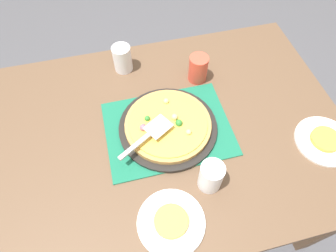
{
  "coord_description": "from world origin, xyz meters",
  "views": [
    {
      "loc": [
        0.15,
        0.58,
        1.69
      ],
      "look_at": [
        0.0,
        0.0,
        0.77
      ],
      "focal_mm": 30.52,
      "sensor_mm": 36.0,
      "label": 1
    }
  ],
  "objects_px": {
    "served_slice_left": "(326,139)",
    "served_slice_right": "(171,221)",
    "pizza_pan": "(168,127)",
    "pizza_server": "(149,135)",
    "cup_far": "(198,69)",
    "plate_far_right": "(171,222)",
    "cup_corner": "(122,59)",
    "pizza": "(168,124)",
    "plate_near_left": "(324,141)",
    "cup_near": "(211,176)"
  },
  "relations": [
    {
      "from": "pizza_server",
      "to": "plate_near_left",
      "type": "bearing_deg",
      "value": 167.06
    },
    {
      "from": "pizza_pan",
      "to": "cup_near",
      "type": "xyz_separation_m",
      "value": [
        -0.08,
        0.25,
        0.05
      ]
    },
    {
      "from": "pizza_pan",
      "to": "pizza_server",
      "type": "height_order",
      "value": "pizza_server"
    },
    {
      "from": "plate_far_right",
      "to": "cup_corner",
      "type": "height_order",
      "value": "cup_corner"
    },
    {
      "from": "pizza_server",
      "to": "cup_far",
      "type": "bearing_deg",
      "value": -134.48
    },
    {
      "from": "served_slice_left",
      "to": "served_slice_right",
      "type": "relative_size",
      "value": 1.0
    },
    {
      "from": "pizza_pan",
      "to": "plate_near_left",
      "type": "height_order",
      "value": "pizza_pan"
    },
    {
      "from": "pizza",
      "to": "pizza_server",
      "type": "distance_m",
      "value": 0.1
    },
    {
      "from": "cup_far",
      "to": "cup_corner",
      "type": "xyz_separation_m",
      "value": [
        0.3,
        -0.14,
        0.0
      ]
    },
    {
      "from": "pizza_server",
      "to": "served_slice_right",
      "type": "bearing_deg",
      "value": 91.32
    },
    {
      "from": "served_slice_right",
      "to": "pizza_server",
      "type": "height_order",
      "value": "pizza_server"
    },
    {
      "from": "served_slice_right",
      "to": "cup_far",
      "type": "relative_size",
      "value": 0.92
    },
    {
      "from": "served_slice_right",
      "to": "cup_near",
      "type": "bearing_deg",
      "value": -148.46
    },
    {
      "from": "served_slice_left",
      "to": "cup_corner",
      "type": "distance_m",
      "value": 0.88
    },
    {
      "from": "pizza",
      "to": "plate_near_left",
      "type": "distance_m",
      "value": 0.59
    },
    {
      "from": "plate_far_right",
      "to": "cup_far",
      "type": "height_order",
      "value": "cup_far"
    },
    {
      "from": "pizza",
      "to": "plate_far_right",
      "type": "distance_m",
      "value": 0.36
    },
    {
      "from": "served_slice_left",
      "to": "served_slice_right",
      "type": "xyz_separation_m",
      "value": [
        0.64,
        0.15,
        0.0
      ]
    },
    {
      "from": "cup_far",
      "to": "pizza_pan",
      "type": "bearing_deg",
      "value": 50.28
    },
    {
      "from": "pizza",
      "to": "cup_near",
      "type": "bearing_deg",
      "value": 108.34
    },
    {
      "from": "cup_near",
      "to": "cup_far",
      "type": "xyz_separation_m",
      "value": [
        -0.1,
        -0.48,
        0.0
      ]
    },
    {
      "from": "pizza_pan",
      "to": "served_slice_left",
      "type": "height_order",
      "value": "served_slice_left"
    },
    {
      "from": "pizza",
      "to": "served_slice_right",
      "type": "relative_size",
      "value": 3.0
    },
    {
      "from": "pizza_pan",
      "to": "cup_corner",
      "type": "height_order",
      "value": "cup_corner"
    },
    {
      "from": "served_slice_right",
      "to": "cup_far",
      "type": "bearing_deg",
      "value": -114.65
    },
    {
      "from": "pizza_pan",
      "to": "pizza",
      "type": "relative_size",
      "value": 1.15
    },
    {
      "from": "served_slice_left",
      "to": "cup_near",
      "type": "distance_m",
      "value": 0.48
    },
    {
      "from": "cup_near",
      "to": "cup_far",
      "type": "distance_m",
      "value": 0.49
    },
    {
      "from": "cup_corner",
      "to": "pizza_pan",
      "type": "bearing_deg",
      "value": 107.46
    },
    {
      "from": "pizza_pan",
      "to": "served_slice_right",
      "type": "relative_size",
      "value": 3.45
    },
    {
      "from": "pizza_pan",
      "to": "cup_far",
      "type": "bearing_deg",
      "value": -129.72
    },
    {
      "from": "pizza",
      "to": "served_slice_left",
      "type": "height_order",
      "value": "pizza"
    },
    {
      "from": "pizza_pan",
      "to": "cup_near",
      "type": "height_order",
      "value": "cup_near"
    },
    {
      "from": "pizza_pan",
      "to": "served_slice_right",
      "type": "distance_m",
      "value": 0.36
    },
    {
      "from": "pizza",
      "to": "pizza_server",
      "type": "bearing_deg",
      "value": 31.23
    },
    {
      "from": "served_slice_left",
      "to": "pizza",
      "type": "bearing_deg",
      "value": -19.5
    },
    {
      "from": "plate_near_left",
      "to": "served_slice_left",
      "type": "relative_size",
      "value": 2.0
    },
    {
      "from": "plate_near_left",
      "to": "served_slice_left",
      "type": "height_order",
      "value": "served_slice_left"
    },
    {
      "from": "plate_far_right",
      "to": "served_slice_left",
      "type": "relative_size",
      "value": 2.0
    },
    {
      "from": "cup_near",
      "to": "plate_far_right",
      "type": "bearing_deg",
      "value": 31.54
    },
    {
      "from": "served_slice_left",
      "to": "pizza_server",
      "type": "bearing_deg",
      "value": -12.94
    },
    {
      "from": "served_slice_left",
      "to": "served_slice_right",
      "type": "bearing_deg",
      "value": 13.44
    },
    {
      "from": "pizza",
      "to": "served_slice_right",
      "type": "distance_m",
      "value": 0.36
    },
    {
      "from": "plate_far_right",
      "to": "pizza_server",
      "type": "xyz_separation_m",
      "value": [
        0.01,
        -0.3,
        0.06
      ]
    },
    {
      "from": "pizza_server",
      "to": "pizza",
      "type": "bearing_deg",
      "value": -148.77
    },
    {
      "from": "plate_far_right",
      "to": "served_slice_right",
      "type": "relative_size",
      "value": 2.0
    },
    {
      "from": "served_slice_right",
      "to": "cup_corner",
      "type": "bearing_deg",
      "value": -86.98
    },
    {
      "from": "plate_near_left",
      "to": "served_slice_right",
      "type": "height_order",
      "value": "served_slice_right"
    },
    {
      "from": "cup_near",
      "to": "pizza_server",
      "type": "bearing_deg",
      "value": -50.4
    },
    {
      "from": "pizza_pan",
      "to": "plate_near_left",
      "type": "xyz_separation_m",
      "value": [
        -0.56,
        0.2,
        -0.01
      ]
    }
  ]
}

